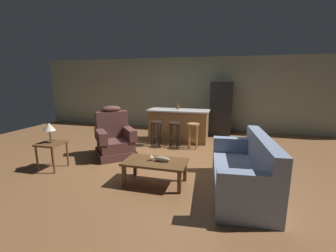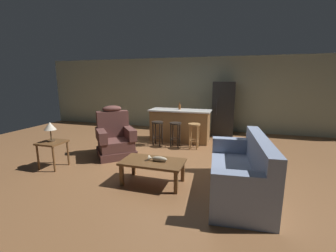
# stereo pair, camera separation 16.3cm
# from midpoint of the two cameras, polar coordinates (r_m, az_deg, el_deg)

# --- Properties ---
(ground_plane) EXTENTS (12.00, 12.00, 0.00)m
(ground_plane) POSITION_cam_midpoint_polar(r_m,az_deg,el_deg) (5.60, 0.46, -7.30)
(ground_plane) COLOR brown
(back_wall) EXTENTS (12.00, 0.05, 2.60)m
(back_wall) POSITION_cam_midpoint_polar(r_m,az_deg,el_deg) (8.35, 6.67, 8.05)
(back_wall) COLOR #9EA88E
(back_wall) RESTS_ON ground_plane
(coffee_table) EXTENTS (1.10, 0.60, 0.42)m
(coffee_table) POSITION_cam_midpoint_polar(r_m,az_deg,el_deg) (4.02, -2.73, -9.60)
(coffee_table) COLOR brown
(coffee_table) RESTS_ON ground_plane
(fish_figurine) EXTENTS (0.34, 0.10, 0.10)m
(fish_figurine) POSITION_cam_midpoint_polar(r_m,az_deg,el_deg) (3.97, -1.46, -8.35)
(fish_figurine) COLOR #4C3823
(fish_figurine) RESTS_ON coffee_table
(couch) EXTENTS (1.01, 1.97, 0.94)m
(couch) POSITION_cam_midpoint_polar(r_m,az_deg,el_deg) (3.91, 19.42, -11.31)
(couch) COLOR #8493B2
(couch) RESTS_ON ground_plane
(recliner_near_lamp) EXTENTS (1.18, 1.18, 1.20)m
(recliner_near_lamp) POSITION_cam_midpoint_polar(r_m,az_deg,el_deg) (5.60, -12.49, -3.06)
(recliner_near_lamp) COLOR brown
(recliner_near_lamp) RESTS_ON ground_plane
(end_table) EXTENTS (0.48, 0.48, 0.56)m
(end_table) POSITION_cam_midpoint_polar(r_m,az_deg,el_deg) (5.24, -26.51, -4.61)
(end_table) COLOR brown
(end_table) RESTS_ON ground_plane
(table_lamp) EXTENTS (0.24, 0.24, 0.41)m
(table_lamp) POSITION_cam_midpoint_polar(r_m,az_deg,el_deg) (5.17, -26.98, -0.23)
(table_lamp) COLOR #4C3823
(table_lamp) RESTS_ON end_table
(kitchen_island) EXTENTS (1.80, 0.70, 0.95)m
(kitchen_island) POSITION_cam_midpoint_polar(r_m,az_deg,el_deg) (6.73, 3.75, 0.17)
(kitchen_island) COLOR olive
(kitchen_island) RESTS_ON ground_plane
(bar_stool_left) EXTENTS (0.32, 0.32, 0.68)m
(bar_stool_left) POSITION_cam_midpoint_polar(r_m,az_deg,el_deg) (6.27, -1.94, -0.73)
(bar_stool_left) COLOR black
(bar_stool_left) RESTS_ON ground_plane
(bar_stool_middle) EXTENTS (0.32, 0.32, 0.68)m
(bar_stool_middle) POSITION_cam_midpoint_polar(r_m,az_deg,el_deg) (6.13, 2.65, -1.03)
(bar_stool_middle) COLOR black
(bar_stool_middle) RESTS_ON ground_plane
(bar_stool_right) EXTENTS (0.32, 0.32, 0.68)m
(bar_stool_right) POSITION_cam_midpoint_polar(r_m,az_deg,el_deg) (6.02, 7.42, -1.35)
(bar_stool_right) COLOR #A87A47
(bar_stool_right) RESTS_ON ground_plane
(refrigerator) EXTENTS (0.70, 0.69, 1.76)m
(refrigerator) POSITION_cam_midpoint_polar(r_m,az_deg,el_deg) (7.69, 14.50, 4.30)
(refrigerator) COLOR black
(refrigerator) RESTS_ON ground_plane
(bottle_tall_green) EXTENTS (0.08, 0.08, 0.20)m
(bottle_tall_green) POSITION_cam_midpoint_polar(r_m,az_deg,el_deg) (6.71, 3.65, 4.88)
(bottle_tall_green) COLOR brown
(bottle_tall_green) RESTS_ON kitchen_island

